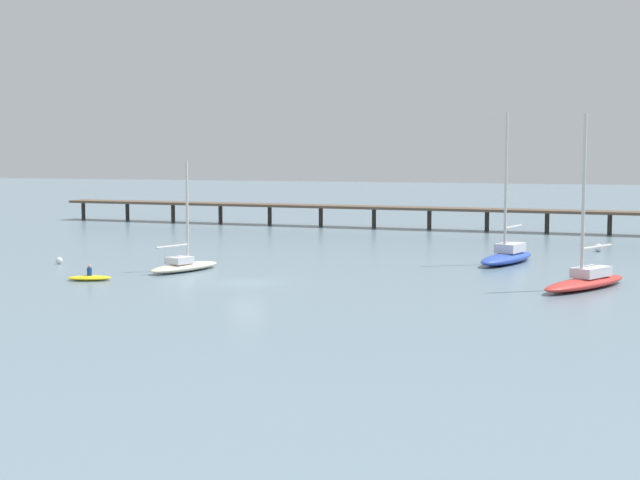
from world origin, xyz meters
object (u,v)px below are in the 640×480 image
at_px(mooring_buoy_outer, 598,248).
at_px(sailboat_cream, 184,264).
at_px(dinghy_yellow, 90,278).
at_px(pier, 571,203).
at_px(sailboat_blue, 507,254).
at_px(sailboat_red, 586,278).
at_px(mooring_buoy_near, 59,261).

bearing_deg(mooring_buoy_outer, sailboat_cream, -140.92).
xyz_separation_m(sailboat_cream, dinghy_yellow, (-4.15, -6.82, -0.32)).
height_order(pier, mooring_buoy_outer, pier).
xyz_separation_m(sailboat_blue, mooring_buoy_outer, (6.85, 11.59, -0.36)).
xyz_separation_m(sailboat_cream, mooring_buoy_outer, (29.87, 24.26, -0.16)).
relative_size(sailboat_red, mooring_buoy_outer, 15.95).
bearing_deg(sailboat_cream, mooring_buoy_near, 174.39).
xyz_separation_m(sailboat_red, mooring_buoy_outer, (0.07, 24.52, -0.32)).
relative_size(pier, sailboat_cream, 10.61).
distance_m(sailboat_red, mooring_buoy_outer, 24.52).
distance_m(sailboat_cream, mooring_buoy_near, 11.78).
relative_size(pier, sailboat_blue, 7.24).
relative_size(pier, sailboat_red, 7.62).
bearing_deg(mooring_buoy_outer, mooring_buoy_near, -150.94).
bearing_deg(mooring_buoy_near, sailboat_blue, 18.34).
distance_m(pier, sailboat_cream, 50.44).
height_order(sailboat_red, dinghy_yellow, sailboat_red).
bearing_deg(sailboat_red, mooring_buoy_outer, 89.84).
height_order(pier, sailboat_red, sailboat_red).
relative_size(sailboat_blue, mooring_buoy_near, 22.01).
relative_size(dinghy_yellow, mooring_buoy_near, 6.03).
height_order(sailboat_cream, dinghy_yellow, sailboat_cream).
bearing_deg(sailboat_cream, sailboat_blue, 28.82).
xyz_separation_m(dinghy_yellow, mooring_buoy_near, (-7.58, 7.97, 0.08)).
xyz_separation_m(sailboat_cream, mooring_buoy_near, (-11.72, 1.15, -0.25)).
bearing_deg(pier, mooring_buoy_near, -132.36).
xyz_separation_m(sailboat_blue, dinghy_yellow, (-27.17, -19.49, -0.53)).
bearing_deg(dinghy_yellow, pier, 58.48).
bearing_deg(pier, mooring_buoy_outer, -79.33).
distance_m(pier, mooring_buoy_near, 56.60).
relative_size(pier, dinghy_yellow, 26.43).
bearing_deg(sailboat_cream, dinghy_yellow, -121.29).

